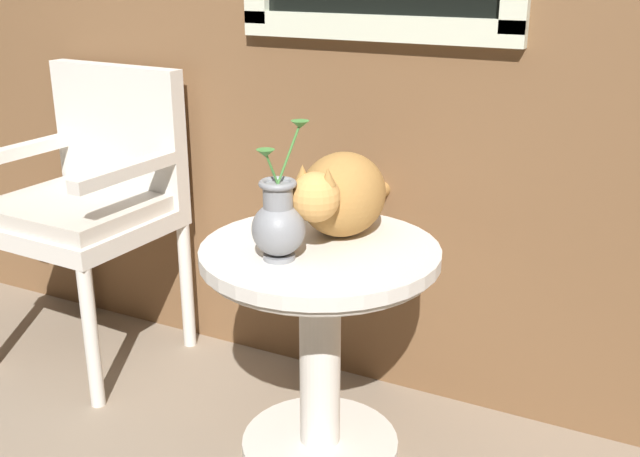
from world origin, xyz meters
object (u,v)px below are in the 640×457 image
Objects in this scene: pewter_vase_with_ivy at (279,222)px; wicker_chair at (92,193)px; wicker_side_table at (320,310)px; cat at (340,195)px.

wicker_chair is at bearing 161.01° from pewter_vase_with_ivy.
pewter_vase_with_ivy reaches higher than wicker_side_table.
wicker_chair is (-0.94, 0.19, 0.14)m from wicker_side_table.
pewter_vase_with_ivy reaches higher than cat.
wicker_side_table is 0.30m from pewter_vase_with_ivy.
pewter_vase_with_ivy is at bearing -105.81° from cat.
pewter_vase_with_ivy is (-0.05, -0.12, 0.27)m from wicker_side_table.
wicker_chair reaches higher than cat.
cat is at bearing 84.78° from wicker_side_table.
wicker_chair reaches higher than wicker_side_table.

